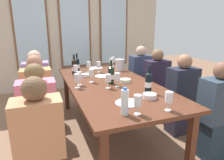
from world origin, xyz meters
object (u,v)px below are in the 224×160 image
object	(u,v)px
wine_bottle_0	(111,75)
wine_glass_8	(169,97)
wine_glass_9	(91,73)
seated_person_2	(38,88)
metal_pitcher	(120,65)
seated_person_4	(38,99)
wine_glass_3	(138,101)
wine_glass_2	(89,65)
wine_glass_1	(113,60)
tasting_bowl_0	(125,81)
tasting_bowl_2	(150,96)
seated_person_6	(40,147)
seated_person_3	(140,77)
wine_glass_0	(79,76)
wine_bottle_1	(77,65)
wine_glass_5	(108,79)
wine_glass_10	(77,79)
wine_glass_6	(111,61)
dining_table	(110,87)
white_plate_1	(128,103)
wine_bottle_2	(74,67)
white_plate_2	(102,76)
seated_person_5	(156,85)
wine_glass_7	(99,65)
wine_glass_11	(76,69)
seated_person_0	(39,118)
wine_glass_4	(117,78)
tasting_bowl_1	(85,75)
white_plate_0	(96,68)
seated_person_7	(216,114)
wine_bottle_3	(148,82)

from	to	relation	value
wine_bottle_0	wine_glass_8	bearing A→B (deg)	-79.26
wine_glass_9	seated_person_2	bearing A→B (deg)	133.69
metal_pitcher	seated_person_4	bearing A→B (deg)	-165.79
wine_glass_3	seated_person_2	world-z (taller)	seated_person_2
wine_glass_2	metal_pitcher	bearing A→B (deg)	-5.14
wine_glass_1	tasting_bowl_0	bearing A→B (deg)	-102.32
seated_person_4	wine_glass_8	bearing A→B (deg)	-50.51
tasting_bowl_2	seated_person_6	size ratio (longest dim) A/B	0.13
wine_glass_2	seated_person_3	distance (m)	1.10
tasting_bowl_2	wine_glass_0	distance (m)	0.93
wine_bottle_1	wine_glass_5	world-z (taller)	wine_bottle_1
metal_pitcher	seated_person_2	size ratio (longest dim) A/B	0.17
wine_glass_10	wine_bottle_1	bearing A→B (deg)	78.73
wine_glass_0	seated_person_3	bearing A→B (deg)	32.45
wine_glass_0	wine_glass_6	size ratio (longest dim) A/B	1.00
dining_table	seated_person_2	size ratio (longest dim) A/B	2.08
white_plate_1	wine_bottle_1	bearing A→B (deg)	97.06
wine_bottle_2	seated_person_2	size ratio (longest dim) A/B	0.28
white_plate_2	seated_person_5	distance (m)	0.95
wine_glass_7	wine_glass_8	distance (m)	1.66
wine_glass_11	wine_glass_6	bearing A→B (deg)	29.68
seated_person_0	seated_person_2	distance (m)	1.13
wine_bottle_2	wine_glass_3	xyz separation A→B (m)	(0.24, -1.60, -0.00)
seated_person_2	seated_person_3	bearing A→B (deg)	1.27
seated_person_0	seated_person_6	size ratio (longest dim) A/B	1.00
tasting_bowl_2	wine_glass_5	bearing A→B (deg)	120.82
metal_pitcher	wine_glass_4	bearing A→B (deg)	-114.51
metal_pitcher	wine_glass_0	world-z (taller)	metal_pitcher
tasting_bowl_1	wine_glass_9	xyz separation A→B (m)	(0.01, -0.31, 0.10)
white_plate_0	metal_pitcher	bearing A→B (deg)	-44.58
wine_glass_1	wine_glass_3	bearing A→B (deg)	-105.17
seated_person_2	seated_person_4	bearing A→B (deg)	-90.00
wine_glass_0	dining_table	bearing A→B (deg)	-3.16
white_plate_0	wine_glass_4	distance (m)	1.16
metal_pitcher	wine_bottle_2	size ratio (longest dim) A/B	0.61
wine_bottle_1	wine_glass_3	size ratio (longest dim) A/B	1.73
wine_glass_3	wine_glass_11	xyz separation A→B (m)	(-0.25, 1.47, 0.00)
seated_person_7	white_plate_1	bearing A→B (deg)	171.67
wine_glass_10	seated_person_4	distance (m)	0.68
wine_glass_2	seated_person_5	bearing A→B (deg)	-19.31
metal_pitcher	wine_bottle_2	xyz separation A→B (m)	(-0.76, -0.03, 0.02)
wine_glass_1	wine_glass_10	size ratio (longest dim) A/B	1.00
wine_bottle_2	wine_glass_4	bearing A→B (deg)	-64.79
wine_glass_1	wine_glass_9	xyz separation A→B (m)	(-0.65, -0.89, 0.00)
tasting_bowl_0	seated_person_0	xyz separation A→B (m)	(-1.11, -0.24, -0.24)
seated_person_5	wine_bottle_3	bearing A→B (deg)	-127.89
dining_table	metal_pitcher	distance (m)	0.76
wine_bottle_0	dining_table	bearing A→B (deg)	79.50
wine_glass_3	wine_glass_8	bearing A→B (deg)	-4.38
seated_person_3	wine_bottle_2	bearing A→B (deg)	-168.24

